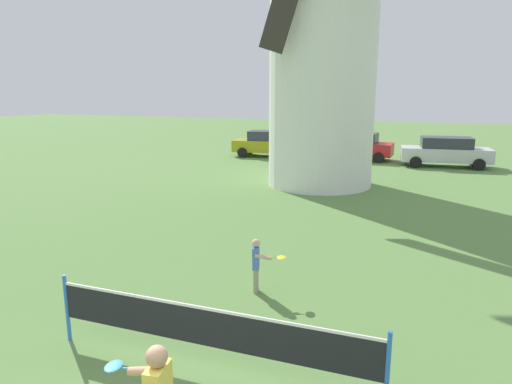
{
  "coord_description": "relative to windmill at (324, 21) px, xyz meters",
  "views": [
    {
      "loc": [
        2.6,
        -3.14,
        3.91
      ],
      "look_at": [
        -0.07,
        4.08,
        2.21
      ],
      "focal_mm": 32.09,
      "sensor_mm": 36.0,
      "label": 1
    }
  ],
  "objects": [
    {
      "name": "windmill",
      "position": [
        0.0,
        0.0,
        0.0
      ],
      "size": [
        8.9,
        5.04,
        14.1
      ],
      "color": "white",
      "rests_on": "ground_plane"
    },
    {
      "name": "parked_car_red",
      "position": [
        0.4,
        8.03,
        -5.81
      ],
      "size": [
        4.12,
        2.03,
        1.56
      ],
      "color": "red",
      "rests_on": "ground_plane"
    },
    {
      "name": "tennis_net",
      "position": [
        1.46,
        -13.67,
        -5.93
      ],
      "size": [
        4.97,
        0.06,
        1.1
      ],
      "color": "blue",
      "rests_on": "ground_plane"
    },
    {
      "name": "parked_car_mustard",
      "position": [
        -4.77,
        7.46,
        -5.81
      ],
      "size": [
        4.45,
        2.21,
        1.56
      ],
      "color": "#999919",
      "rests_on": "ground_plane"
    },
    {
      "name": "player_far",
      "position": [
        1.22,
        -10.93,
        -5.99
      ],
      "size": [
        0.74,
        0.36,
        1.1
      ],
      "color": "#9E937F",
      "rests_on": "ground_plane"
    },
    {
      "name": "stray_ball",
      "position": [
        -1.87,
        -12.29,
        -6.52
      ],
      "size": [
        0.19,
        0.19,
        0.19
      ],
      "primitive_type": "sphere",
      "color": "silver",
      "rests_on": "ground_plane"
    },
    {
      "name": "parked_car_silver",
      "position": [
        5.17,
        7.05,
        -5.81
      ],
      "size": [
        4.59,
        2.21,
        1.56
      ],
      "color": "silver",
      "rests_on": "ground_plane"
    }
  ]
}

